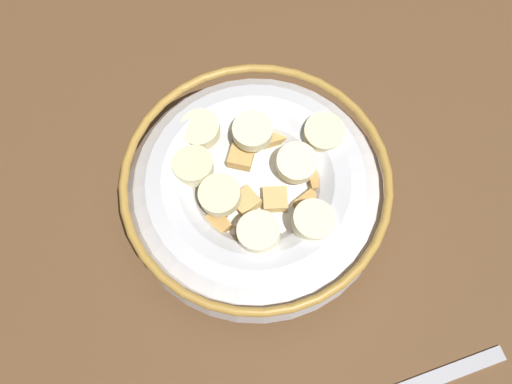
# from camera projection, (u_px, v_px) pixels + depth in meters

# --- Properties ---
(ground_plane) EXTENTS (1.35, 1.35, 0.02)m
(ground_plane) POSITION_uv_depth(u_px,v_px,m) (256.00, 212.00, 0.43)
(ground_plane) COLOR brown
(cereal_bowl) EXTENTS (0.18, 0.18, 0.06)m
(cereal_bowl) POSITION_uv_depth(u_px,v_px,m) (256.00, 192.00, 0.39)
(cereal_bowl) COLOR silver
(cereal_bowl) RESTS_ON ground_plane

